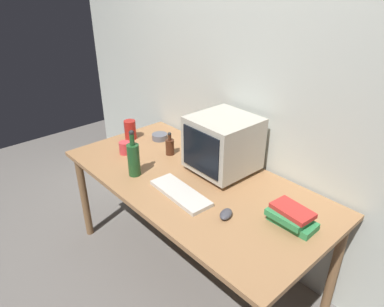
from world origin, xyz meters
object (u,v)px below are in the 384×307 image
Objects in this scene: computer_mouse at (226,214)px; metal_canister at (130,130)px; bottle_short at (170,146)px; book_stack at (291,217)px; cd_spindle at (160,137)px; bottle_tall at (134,158)px; mug at (125,148)px; crt_monitor at (223,144)px; keyboard at (180,193)px.

metal_canister reaches higher than computer_mouse.
bottle_short reaches higher than book_stack.
bottle_tall is at bearing -54.18° from cd_spindle.
computer_mouse is at bearing -18.09° from cd_spindle.
bottle_short is 1.03m from book_stack.
mug is (-0.22, -0.23, -0.02)m from bottle_short.
computer_mouse is at bearing -43.83° from crt_monitor.
bottle_tall is (-0.34, -0.46, -0.08)m from crt_monitor.
bottle_tall is at bearing -30.41° from metal_canister.
mug is at bearing -151.61° from crt_monitor.
cd_spindle is at bearing 94.67° from mug.
mug is at bearing -41.80° from metal_canister.
computer_mouse reaches higher than keyboard.
crt_monitor is 0.68m from cd_spindle.
cd_spindle is (-0.32, 0.45, -0.10)m from bottle_tall.
bottle_tall reaches higher than computer_mouse.
crt_monitor reaches higher than bottle_tall.
crt_monitor is at bearing 14.74° from bottle_short.
keyboard is at bearing -28.50° from cd_spindle.
book_stack reaches higher than keyboard.
crt_monitor is 0.85m from metal_canister.
book_stack is 1.27m from mug.
bottle_short is at bearing 101.62° from bottle_tall.
bottle_short is (-0.07, 0.35, -0.05)m from bottle_tall.
metal_canister is at bearing -168.29° from crt_monitor.
bottle_tall is 0.32m from mug.
bottle_tall is at bearing 167.06° from computer_mouse.
metal_canister is (-1.45, -0.03, 0.03)m from book_stack.
mug is at bearing 157.71° from computer_mouse.
mug is at bearing -85.33° from cd_spindle.
book_stack reaches higher than mug.
bottle_short is 0.27m from cd_spindle.
bottle_short is at bearing -165.26° from crt_monitor.
bottle_short reaches higher than mug.
bottle_short reaches higher than cd_spindle.
book_stack is 2.02× the size of mug.
mug is 0.33m from cd_spindle.
bottle_tall is (-0.37, -0.07, 0.11)m from keyboard.
computer_mouse is 1.19m from metal_canister.
metal_canister is at bearing -135.61° from cd_spindle.
crt_monitor is at bearing 28.39° from mug.
bottle_tall is 2.60× the size of mug.
computer_mouse is (0.32, 0.05, 0.01)m from keyboard.
bottle_tall reaches higher than mug.
metal_canister is (-0.86, 0.22, 0.06)m from keyboard.
metal_canister reaches higher than mug.
bottle_tall is 1.01m from book_stack.
keyboard is (0.04, -0.39, -0.18)m from crt_monitor.
crt_monitor is 0.44m from bottle_short.
mug is (-0.63, -0.34, -0.15)m from crt_monitor.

